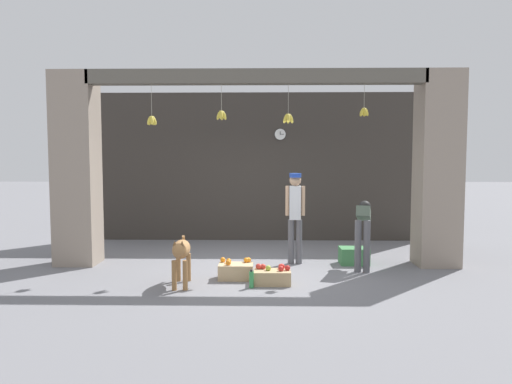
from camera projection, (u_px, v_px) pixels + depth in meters
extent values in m
plane|color=slate|center=(256.00, 268.00, 7.75)|extent=(60.00, 60.00, 0.00)
cube|color=#38332D|center=(258.00, 167.00, 10.39)|extent=(7.59, 0.12, 3.35)
cube|color=gray|center=(77.00, 169.00, 7.98)|extent=(0.70, 0.60, 3.35)
cube|color=gray|center=(438.00, 169.00, 7.87)|extent=(0.70, 0.60, 3.35)
cube|color=#5B564C|center=(256.00, 77.00, 7.64)|extent=(5.69, 0.24, 0.24)
cylinder|color=#B2AD99|center=(151.00, 100.00, 7.67)|extent=(0.01, 0.01, 0.53)
ellipsoid|color=yellow|center=(154.00, 121.00, 7.69)|extent=(0.11, 0.06, 0.17)
ellipsoid|color=yellow|center=(153.00, 121.00, 7.73)|extent=(0.08, 0.11, 0.18)
ellipsoid|color=yellow|center=(150.00, 121.00, 7.72)|extent=(0.11, 0.09, 0.18)
ellipsoid|color=yellow|center=(149.00, 120.00, 7.67)|extent=(0.11, 0.09, 0.18)
ellipsoid|color=yellow|center=(152.00, 120.00, 7.65)|extent=(0.08, 0.11, 0.18)
cylinder|color=#B2AD99|center=(221.00, 97.00, 7.64)|extent=(0.01, 0.01, 0.44)
ellipsoid|color=yellow|center=(224.00, 115.00, 7.67)|extent=(0.11, 0.06, 0.17)
ellipsoid|color=yellow|center=(222.00, 115.00, 7.71)|extent=(0.06, 0.11, 0.17)
ellipsoid|color=yellow|center=(219.00, 115.00, 7.67)|extent=(0.11, 0.06, 0.17)
ellipsoid|color=yellow|center=(221.00, 115.00, 7.62)|extent=(0.06, 0.11, 0.17)
cylinder|color=#B2AD99|center=(288.00, 99.00, 7.70)|extent=(0.01, 0.01, 0.49)
ellipsoid|color=yellow|center=(291.00, 119.00, 7.72)|extent=(0.12, 0.06, 0.18)
ellipsoid|color=yellow|center=(288.00, 119.00, 7.77)|extent=(0.06, 0.12, 0.18)
ellipsoid|color=yellow|center=(286.00, 119.00, 7.72)|extent=(0.12, 0.06, 0.18)
ellipsoid|color=yellow|center=(288.00, 118.00, 7.68)|extent=(0.06, 0.12, 0.18)
cylinder|color=#B2AD99|center=(364.00, 96.00, 7.67)|extent=(0.01, 0.01, 0.39)
ellipsoid|color=gold|center=(366.00, 112.00, 7.69)|extent=(0.10, 0.06, 0.16)
ellipsoid|color=gold|center=(364.00, 112.00, 7.73)|extent=(0.07, 0.10, 0.17)
ellipsoid|color=gold|center=(362.00, 112.00, 7.72)|extent=(0.10, 0.09, 0.17)
ellipsoid|color=gold|center=(362.00, 112.00, 7.67)|extent=(0.10, 0.09, 0.17)
ellipsoid|color=gold|center=(365.00, 112.00, 7.65)|extent=(0.07, 0.10, 0.17)
ellipsoid|color=#9E7042|center=(181.00, 249.00, 6.66)|extent=(0.30, 0.66, 0.26)
cylinder|color=#9E7042|center=(185.00, 275.00, 6.44)|extent=(0.07, 0.07, 0.43)
cylinder|color=#9E7042|center=(174.00, 275.00, 6.43)|extent=(0.07, 0.07, 0.43)
cylinder|color=#9E7042|center=(189.00, 267.00, 6.93)|extent=(0.07, 0.07, 0.43)
cylinder|color=#9E7042|center=(178.00, 267.00, 6.92)|extent=(0.07, 0.07, 0.43)
ellipsoid|color=#9E7042|center=(178.00, 250.00, 6.30)|extent=(0.18, 0.25, 0.17)
cone|color=brown|center=(182.00, 243.00, 6.30)|extent=(0.06, 0.06, 0.07)
cone|color=brown|center=(175.00, 243.00, 6.29)|extent=(0.06, 0.06, 0.07)
cylinder|color=#9E7042|center=(184.00, 243.00, 7.01)|extent=(0.06, 0.20, 0.26)
cylinder|color=#56565B|center=(299.00, 242.00, 8.06)|extent=(0.11, 0.11, 0.79)
cylinder|color=#56565B|center=(291.00, 242.00, 8.08)|extent=(0.11, 0.11, 0.79)
cube|color=silver|center=(295.00, 203.00, 8.02)|extent=(0.21, 0.18, 0.59)
cylinder|color=tan|center=(303.00, 201.00, 8.01)|extent=(0.06, 0.06, 0.52)
cylinder|color=tan|center=(287.00, 201.00, 8.03)|extent=(0.06, 0.06, 0.52)
sphere|color=tan|center=(295.00, 180.00, 7.99)|extent=(0.20, 0.20, 0.20)
cylinder|color=#234299|center=(295.00, 175.00, 7.99)|extent=(0.21, 0.21, 0.07)
cube|color=#234299|center=(295.00, 177.00, 7.89)|extent=(0.18, 0.12, 0.01)
cylinder|color=#56565B|center=(358.00, 246.00, 7.46)|extent=(0.11, 0.11, 0.86)
cylinder|color=#56565B|center=(367.00, 247.00, 7.42)|extent=(0.11, 0.11, 0.86)
cube|color=#4C5B4C|center=(364.00, 213.00, 7.69)|extent=(0.38, 0.67, 0.32)
sphere|color=black|center=(365.00, 206.00, 8.06)|extent=(0.21, 0.21, 0.21)
cube|color=tan|center=(236.00, 271.00, 7.05)|extent=(0.53, 0.33, 0.24)
sphere|color=orange|center=(228.00, 263.00, 6.96)|extent=(0.08, 0.08, 0.08)
sphere|color=orange|center=(223.00, 260.00, 7.17)|extent=(0.08, 0.08, 0.08)
sphere|color=orange|center=(248.00, 260.00, 7.16)|extent=(0.08, 0.08, 0.08)
sphere|color=orange|center=(229.00, 261.00, 7.09)|extent=(0.08, 0.08, 0.08)
sphere|color=orange|center=(246.00, 260.00, 7.14)|extent=(0.08, 0.08, 0.08)
cube|color=tan|center=(272.00, 277.00, 6.75)|extent=(0.54, 0.32, 0.21)
sphere|color=red|center=(258.00, 266.00, 6.85)|extent=(0.08, 0.08, 0.08)
sphere|color=red|center=(263.00, 267.00, 6.84)|extent=(0.08, 0.08, 0.08)
sphere|color=red|center=(281.00, 269.00, 6.71)|extent=(0.08, 0.08, 0.08)
sphere|color=red|center=(259.00, 267.00, 6.83)|extent=(0.08, 0.08, 0.08)
sphere|color=red|center=(282.00, 266.00, 6.84)|extent=(0.08, 0.08, 0.08)
sphere|color=red|center=(287.00, 268.00, 6.75)|extent=(0.08, 0.08, 0.08)
sphere|color=#99B238|center=(268.00, 268.00, 6.75)|extent=(0.08, 0.08, 0.08)
sphere|color=red|center=(281.00, 266.00, 6.85)|extent=(0.08, 0.08, 0.08)
cube|color=#42844C|center=(354.00, 256.00, 8.05)|extent=(0.50, 0.37, 0.29)
cylinder|color=#38934C|center=(251.00, 280.00, 6.56)|extent=(0.07, 0.07, 0.24)
cylinder|color=black|center=(251.00, 271.00, 6.55)|extent=(0.04, 0.04, 0.03)
cylinder|color=black|center=(280.00, 134.00, 10.26)|extent=(0.26, 0.01, 0.26)
cylinder|color=white|center=(280.00, 134.00, 10.25)|extent=(0.25, 0.02, 0.25)
cube|color=black|center=(280.00, 133.00, 10.23)|extent=(0.01, 0.01, 0.07)
cube|color=black|center=(282.00, 134.00, 10.23)|extent=(0.09, 0.01, 0.01)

